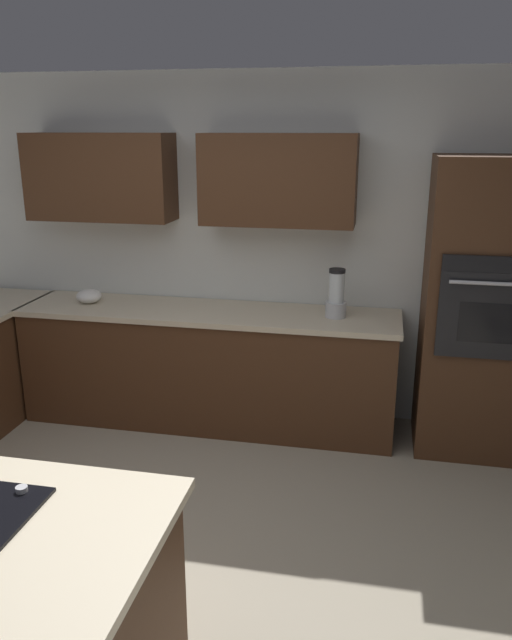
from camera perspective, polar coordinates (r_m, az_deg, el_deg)
ground_plane at (r=3.58m, az=-10.54°, el=-21.15°), size 14.00×14.00×0.00m
wall_back at (r=4.84m, az=-3.16°, el=7.95°), size 6.00×0.44×2.60m
lower_cabinets_back at (r=4.81m, az=-4.36°, el=-4.48°), size 2.80×0.60×0.86m
countertop_back at (r=4.66m, az=-4.48°, el=0.67°), size 2.84×0.64×0.04m
wall_oven at (r=4.50m, az=20.06°, el=0.88°), size 0.80×0.66×2.03m
blender at (r=4.47m, az=7.33°, el=2.15°), size 0.15×0.15×0.35m
mixing_bowl at (r=5.00m, az=-14.98°, el=2.13°), size 0.19×0.19×0.11m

